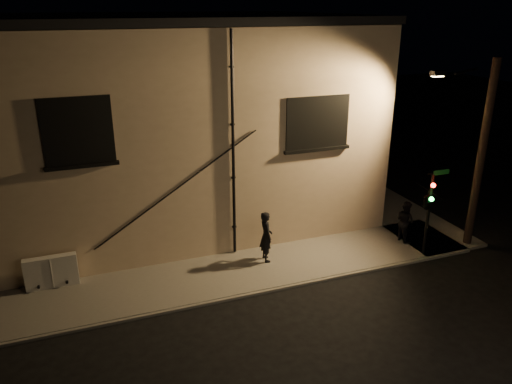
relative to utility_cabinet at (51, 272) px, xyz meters
name	(u,v)px	position (x,y,z in m)	size (l,w,h in m)	color
ground	(309,283)	(8.43, -2.70, -0.69)	(90.00, 90.00, 0.00)	black
sidewalk	(290,227)	(9.66, 1.69, -0.63)	(21.00, 16.00, 0.12)	#66625C
building	(168,115)	(5.43, 6.29, 3.72)	(16.20, 12.23, 8.80)	#C8AD8F
utility_cabinet	(51,272)	(0.00, 0.00, 0.00)	(1.72, 0.29, 1.13)	silver
pedestrian_a	(266,236)	(7.54, -0.79, 0.42)	(0.72, 0.47, 1.96)	black
pedestrian_b	(405,221)	(13.45, -1.18, 0.28)	(0.82, 0.64, 1.70)	black
traffic_signal	(428,201)	(13.30, -2.51, 1.69)	(1.24, 1.97, 3.36)	black
streetlamp_pole	(479,152)	(15.67, -2.22, 3.25)	(2.03, 1.40, 7.44)	black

